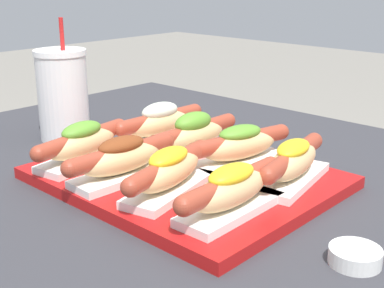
{
  "coord_description": "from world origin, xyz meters",
  "views": [
    {
      "loc": [
        0.54,
        -0.63,
        1.01
      ],
      "look_at": [
        -0.0,
        -0.05,
        0.75
      ],
      "focal_mm": 50.0,
      "sensor_mm": 36.0,
      "label": 1
    }
  ],
  "objects_px": {
    "hot_dog_2": "(169,171)",
    "hot_dog_3": "(231,190)",
    "hot_dog_5": "(195,135)",
    "drink_cup": "(63,95)",
    "hot_dog_0": "(82,143)",
    "hot_dog_4": "(160,123)",
    "sauce_bowl": "(355,255)",
    "hot_dog_6": "(240,146)",
    "serving_tray": "(183,177)",
    "hot_dog_1": "(122,159)",
    "hot_dog_7": "(293,162)"
  },
  "relations": [
    {
      "from": "hot_dog_2",
      "to": "hot_dog_3",
      "type": "bearing_deg",
      "value": 4.35
    },
    {
      "from": "hot_dog_2",
      "to": "hot_dog_5",
      "type": "relative_size",
      "value": 0.98
    },
    {
      "from": "drink_cup",
      "to": "hot_dog_0",
      "type": "bearing_deg",
      "value": -26.13
    },
    {
      "from": "hot_dog_4",
      "to": "sauce_bowl",
      "type": "height_order",
      "value": "hot_dog_4"
    },
    {
      "from": "hot_dog_6",
      "to": "sauce_bowl",
      "type": "bearing_deg",
      "value": -25.27
    },
    {
      "from": "serving_tray",
      "to": "sauce_bowl",
      "type": "height_order",
      "value": "sauce_bowl"
    },
    {
      "from": "hot_dog_3",
      "to": "sauce_bowl",
      "type": "relative_size",
      "value": 3.4
    },
    {
      "from": "hot_dog_2",
      "to": "hot_dog_1",
      "type": "bearing_deg",
      "value": -172.88
    },
    {
      "from": "hot_dog_0",
      "to": "hot_dog_7",
      "type": "bearing_deg",
      "value": 28.19
    },
    {
      "from": "hot_dog_5",
      "to": "hot_dog_6",
      "type": "relative_size",
      "value": 1.02
    },
    {
      "from": "hot_dog_1",
      "to": "hot_dog_6",
      "type": "distance_m",
      "value": 0.19
    },
    {
      "from": "hot_dog_1",
      "to": "hot_dog_3",
      "type": "relative_size",
      "value": 1.0
    },
    {
      "from": "hot_dog_2",
      "to": "hot_dog_4",
      "type": "distance_m",
      "value": 0.24
    },
    {
      "from": "sauce_bowl",
      "to": "hot_dog_0",
      "type": "bearing_deg",
      "value": -175.1
    },
    {
      "from": "hot_dog_5",
      "to": "sauce_bowl",
      "type": "distance_m",
      "value": 0.38
    },
    {
      "from": "hot_dog_2",
      "to": "drink_cup",
      "type": "relative_size",
      "value": 0.85
    },
    {
      "from": "hot_dog_0",
      "to": "hot_dog_6",
      "type": "height_order",
      "value": "hot_dog_0"
    },
    {
      "from": "hot_dog_3",
      "to": "hot_dog_4",
      "type": "relative_size",
      "value": 1.0
    },
    {
      "from": "hot_dog_3",
      "to": "hot_dog_4",
      "type": "bearing_deg",
      "value": 152.29
    },
    {
      "from": "hot_dog_0",
      "to": "drink_cup",
      "type": "xyz_separation_m",
      "value": [
        -0.18,
        0.09,
        0.04
      ]
    },
    {
      "from": "hot_dog_2",
      "to": "drink_cup",
      "type": "height_order",
      "value": "drink_cup"
    },
    {
      "from": "hot_dog_3",
      "to": "hot_dog_6",
      "type": "height_order",
      "value": "hot_dog_6"
    },
    {
      "from": "hot_dog_5",
      "to": "hot_dog_1",
      "type": "bearing_deg",
      "value": -89.75
    },
    {
      "from": "hot_dog_3",
      "to": "hot_dog_5",
      "type": "xyz_separation_m",
      "value": [
        -0.19,
        0.14,
        0.0
      ]
    },
    {
      "from": "serving_tray",
      "to": "drink_cup",
      "type": "xyz_separation_m",
      "value": [
        -0.33,
        0.01,
        0.08
      ]
    },
    {
      "from": "hot_dog_0",
      "to": "drink_cup",
      "type": "relative_size",
      "value": 0.86
    },
    {
      "from": "hot_dog_0",
      "to": "hot_dog_1",
      "type": "relative_size",
      "value": 0.99
    },
    {
      "from": "serving_tray",
      "to": "hot_dog_2",
      "type": "relative_size",
      "value": 2.14
    },
    {
      "from": "hot_dog_5",
      "to": "drink_cup",
      "type": "height_order",
      "value": "drink_cup"
    },
    {
      "from": "sauce_bowl",
      "to": "hot_dog_1",
      "type": "bearing_deg",
      "value": -173.19
    },
    {
      "from": "hot_dog_3",
      "to": "hot_dog_5",
      "type": "distance_m",
      "value": 0.24
    },
    {
      "from": "hot_dog_3",
      "to": "hot_dog_6",
      "type": "bearing_deg",
      "value": 124.61
    },
    {
      "from": "sauce_bowl",
      "to": "drink_cup",
      "type": "height_order",
      "value": "drink_cup"
    },
    {
      "from": "serving_tray",
      "to": "hot_dog_2",
      "type": "height_order",
      "value": "hot_dog_2"
    },
    {
      "from": "hot_dog_0",
      "to": "hot_dog_1",
      "type": "distance_m",
      "value": 0.1
    },
    {
      "from": "serving_tray",
      "to": "hot_dog_5",
      "type": "xyz_separation_m",
      "value": [
        -0.04,
        0.07,
        0.04
      ]
    },
    {
      "from": "sauce_bowl",
      "to": "hot_dog_5",
      "type": "bearing_deg",
      "value": 161.76
    },
    {
      "from": "hot_dog_2",
      "to": "hot_dog_0",
      "type": "bearing_deg",
      "value": -177.67
    },
    {
      "from": "hot_dog_6",
      "to": "hot_dog_7",
      "type": "relative_size",
      "value": 1.0
    },
    {
      "from": "hot_dog_1",
      "to": "hot_dog_5",
      "type": "distance_m",
      "value": 0.16
    },
    {
      "from": "hot_dog_4",
      "to": "hot_dog_3",
      "type": "bearing_deg",
      "value": -27.71
    },
    {
      "from": "serving_tray",
      "to": "hot_dog_4",
      "type": "relative_size",
      "value": 2.1
    },
    {
      "from": "hot_dog_3",
      "to": "serving_tray",
      "type": "bearing_deg",
      "value": 155.66
    },
    {
      "from": "serving_tray",
      "to": "hot_dog_4",
      "type": "bearing_deg",
      "value": 148.89
    },
    {
      "from": "hot_dog_1",
      "to": "hot_dog_7",
      "type": "height_order",
      "value": "hot_dog_1"
    },
    {
      "from": "hot_dog_1",
      "to": "hot_dog_4",
      "type": "height_order",
      "value": "hot_dog_4"
    },
    {
      "from": "sauce_bowl",
      "to": "hot_dog_6",
      "type": "bearing_deg",
      "value": 154.73
    },
    {
      "from": "hot_dog_1",
      "to": "sauce_bowl",
      "type": "xyz_separation_m",
      "value": [
        0.36,
        0.04,
        -0.04
      ]
    },
    {
      "from": "hot_dog_0",
      "to": "hot_dog_3",
      "type": "height_order",
      "value": "hot_dog_0"
    },
    {
      "from": "serving_tray",
      "to": "hot_dog_5",
      "type": "height_order",
      "value": "hot_dog_5"
    }
  ]
}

